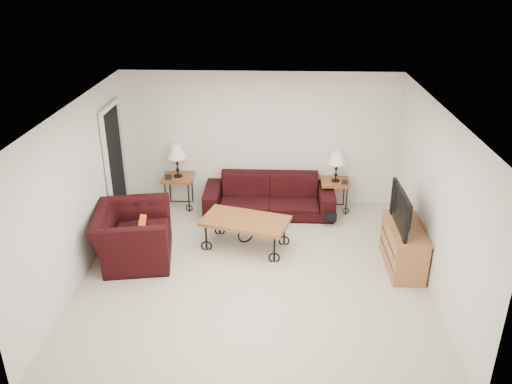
% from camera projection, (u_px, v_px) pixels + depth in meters
% --- Properties ---
extents(ground, '(5.00, 5.00, 0.00)m').
position_uv_depth(ground, '(254.00, 272.00, 7.77)').
color(ground, beige).
rests_on(ground, ground).
extents(wall_back, '(5.00, 0.02, 2.50)m').
position_uv_depth(wall_back, '(260.00, 139.00, 9.54)').
color(wall_back, silver).
rests_on(wall_back, ground).
extents(wall_front, '(5.00, 0.02, 2.50)m').
position_uv_depth(wall_front, '(242.00, 305.00, 4.98)').
color(wall_front, silver).
rests_on(wall_front, ground).
extents(wall_left, '(0.02, 5.00, 2.50)m').
position_uv_depth(wall_left, '(78.00, 193.00, 7.35)').
color(wall_left, silver).
rests_on(wall_left, ground).
extents(wall_right, '(0.02, 5.00, 2.50)m').
position_uv_depth(wall_right, '(435.00, 199.00, 7.16)').
color(wall_right, silver).
rests_on(wall_right, ground).
extents(ceiling, '(5.00, 5.00, 0.00)m').
position_uv_depth(ceiling, '(254.00, 109.00, 6.75)').
color(ceiling, white).
rests_on(ceiling, wall_back).
extents(doorway, '(0.08, 0.94, 2.04)m').
position_uv_depth(doorway, '(115.00, 166.00, 8.95)').
color(doorway, black).
rests_on(doorway, ground).
extents(sofa, '(2.35, 0.92, 0.69)m').
position_uv_depth(sofa, '(269.00, 195.00, 9.46)').
color(sofa, black).
rests_on(sofa, ground).
extents(side_table_left, '(0.57, 0.57, 0.61)m').
position_uv_depth(side_table_left, '(179.00, 192.00, 9.71)').
color(side_table_left, '#945325').
rests_on(side_table_left, ground).
extents(side_table_right, '(0.53, 0.53, 0.57)m').
position_uv_depth(side_table_right, '(334.00, 195.00, 9.61)').
color(side_table_right, '#945325').
rests_on(side_table_right, ground).
extents(lamp_left, '(0.35, 0.35, 0.61)m').
position_uv_depth(lamp_left, '(177.00, 161.00, 9.46)').
color(lamp_left, black).
rests_on(lamp_left, side_table_left).
extents(lamp_right, '(0.33, 0.33, 0.57)m').
position_uv_depth(lamp_right, '(336.00, 166.00, 9.37)').
color(lamp_right, black).
rests_on(lamp_right, side_table_right).
extents(photo_frame_left, '(0.12, 0.04, 0.10)m').
position_uv_depth(photo_frame_left, '(168.00, 177.00, 9.43)').
color(photo_frame_left, black).
rests_on(photo_frame_left, side_table_left).
extents(photo_frame_right, '(0.12, 0.04, 0.10)m').
position_uv_depth(photo_frame_right, '(345.00, 182.00, 9.33)').
color(photo_frame_right, black).
rests_on(photo_frame_right, side_table_right).
extents(coffee_table, '(1.50, 1.08, 0.51)m').
position_uv_depth(coffee_table, '(246.00, 233.00, 8.34)').
color(coffee_table, '#945325').
rests_on(coffee_table, ground).
extents(armchair, '(1.30, 1.43, 0.82)m').
position_uv_depth(armchair, '(133.00, 235.00, 7.96)').
color(armchair, black).
rests_on(armchair, ground).
extents(throw_pillow, '(0.16, 0.38, 0.37)m').
position_uv_depth(throw_pillow, '(141.00, 231.00, 7.86)').
color(throw_pillow, '#CB4A1A').
rests_on(throw_pillow, armchair).
extents(tv_stand, '(0.47, 1.13, 0.68)m').
position_uv_depth(tv_stand, '(403.00, 247.00, 7.78)').
color(tv_stand, '#9E683A').
rests_on(tv_stand, ground).
extents(television, '(0.13, 1.01, 0.58)m').
position_uv_depth(television, '(407.00, 209.00, 7.52)').
color(television, black).
rests_on(television, tv_stand).
extents(backpack, '(0.38, 0.30, 0.46)m').
position_uv_depth(backpack, '(329.00, 212.00, 9.10)').
color(backpack, black).
rests_on(backpack, ground).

